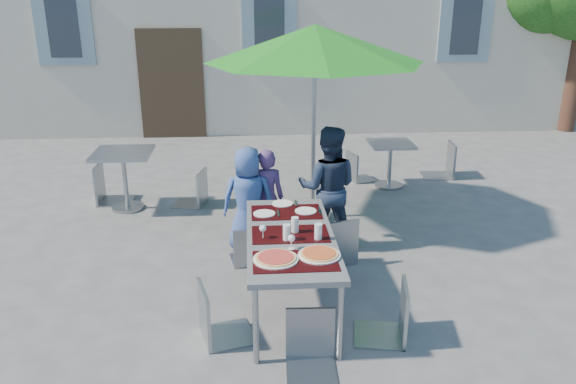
{
  "coord_description": "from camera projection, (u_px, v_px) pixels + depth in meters",
  "views": [
    {
      "loc": [
        -0.45,
        -4.14,
        2.84
      ],
      "look_at": [
        -0.05,
        1.48,
        0.85
      ],
      "focal_mm": 35.0,
      "sensor_mm": 36.0,
      "label": 1
    }
  ],
  "objects": [
    {
      "name": "chair_2",
      "position": [
        336.0,
        213.0,
        6.07
      ],
      "size": [
        0.57,
        0.57,
        1.03
      ],
      "color": "gray",
      "rests_on": "ground"
    },
    {
      "name": "pizza_near_right",
      "position": [
        319.0,
        254.0,
        4.73
      ],
      "size": [
        0.36,
        0.36,
        0.03
      ],
      "color": "white",
      "rests_on": "dining_table"
    },
    {
      "name": "dining_table",
      "position": [
        290.0,
        240.0,
        5.18
      ],
      "size": [
        0.8,
        1.85,
        0.76
      ],
      "color": "#444449",
      "rests_on": "ground"
    },
    {
      "name": "patio_umbrella",
      "position": [
        315.0,
        45.0,
        6.79
      ],
      "size": [
        2.72,
        2.72,
        2.5
      ],
      "color": "#929498",
      "rests_on": "ground"
    },
    {
      "name": "bg_chair_l_1",
      "position": [
        358.0,
        150.0,
        8.88
      ],
      "size": [
        0.49,
        0.49,
        0.88
      ],
      "color": "gray",
      "rests_on": "ground"
    },
    {
      "name": "ground",
      "position": [
        306.0,
        340.0,
        4.87
      ],
      "size": [
        90.0,
        90.0,
        0.0
      ],
      "primitive_type": "plane",
      "color": "#4B4A4D",
      "rests_on": "ground"
    },
    {
      "name": "pizza_near_left",
      "position": [
        276.0,
        258.0,
        4.66
      ],
      "size": [
        0.38,
        0.38,
        0.03
      ],
      "color": "white",
      "rests_on": "dining_table"
    },
    {
      "name": "glassware",
      "position": [
        295.0,
        231.0,
        5.05
      ],
      "size": [
        0.56,
        0.42,
        0.15
      ],
      "color": "silver",
      "rests_on": "dining_table"
    },
    {
      "name": "cafe_table_0",
      "position": [
        124.0,
        168.0,
        7.65
      ],
      "size": [
        0.77,
        0.77,
        0.83
      ],
      "color": "#929498",
      "rests_on": "ground"
    },
    {
      "name": "chair_0",
      "position": [
        248.0,
        223.0,
        6.1
      ],
      "size": [
        0.44,
        0.44,
        0.85
      ],
      "color": "gray",
      "rests_on": "ground"
    },
    {
      "name": "bg_chair_l_0",
      "position": [
        105.0,
        160.0,
        7.91
      ],
      "size": [
        0.47,
        0.47,
        1.05
      ],
      "color": "gray",
      "rests_on": "ground"
    },
    {
      "name": "cafe_table_1",
      "position": [
        390.0,
        158.0,
        8.6
      ],
      "size": [
        0.66,
        0.66,
        0.7
      ],
      "color": "#929498",
      "rests_on": "ground"
    },
    {
      "name": "chair_3",
      "position": [
        214.0,
        280.0,
        4.71
      ],
      "size": [
        0.53,
        0.52,
        0.97
      ],
      "color": "#949A9F",
      "rests_on": "ground"
    },
    {
      "name": "place_settings",
      "position": [
        285.0,
        209.0,
        5.74
      ],
      "size": [
        0.68,
        0.49,
        0.01
      ],
      "color": "white",
      "rests_on": "dining_table"
    },
    {
      "name": "chair_1",
      "position": [
        268.0,
        214.0,
        6.2
      ],
      "size": [
        0.43,
        0.44,
        0.93
      ],
      "color": "gray",
      "rests_on": "ground"
    },
    {
      "name": "chair_5",
      "position": [
        311.0,
        309.0,
        4.37
      ],
      "size": [
        0.41,
        0.42,
        0.9
      ],
      "color": "gray",
      "rests_on": "ground"
    },
    {
      "name": "bg_chair_r_1",
      "position": [
        446.0,
        139.0,
        9.04
      ],
      "size": [
        0.51,
        0.51,
        1.05
      ],
      "color": "gray",
      "rests_on": "ground"
    },
    {
      "name": "bg_chair_r_0",
      "position": [
        194.0,
        167.0,
        7.81
      ],
      "size": [
        0.52,
        0.51,
        0.96
      ],
      "color": "#93999F",
      "rests_on": "ground"
    },
    {
      "name": "child_1",
      "position": [
        266.0,
        198.0,
        6.54
      ],
      "size": [
        0.44,
        0.3,
        1.18
      ],
      "primitive_type": "imported",
      "rotation": [
        0.0,
        0.0,
        3.18
      ],
      "color": "#4F3369",
      "rests_on": "ground"
    },
    {
      "name": "child_0",
      "position": [
        248.0,
        200.0,
        6.42
      ],
      "size": [
        0.62,
        0.42,
        1.23
      ],
      "primitive_type": "imported",
      "rotation": [
        0.0,
        0.0,
        3.09
      ],
      "color": "#355092",
      "rests_on": "ground"
    },
    {
      "name": "child_2",
      "position": [
        328.0,
        188.0,
        6.47
      ],
      "size": [
        0.77,
        0.53,
        1.45
      ],
      "primitive_type": "imported",
      "rotation": [
        0.0,
        0.0,
        2.95
      ],
      "color": "#1B273D",
      "rests_on": "ground"
    },
    {
      "name": "chair_4",
      "position": [
        394.0,
        279.0,
        4.73
      ],
      "size": [
        0.5,
        0.5,
        0.97
      ],
      "color": "gray",
      "rests_on": "ground"
    }
  ]
}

